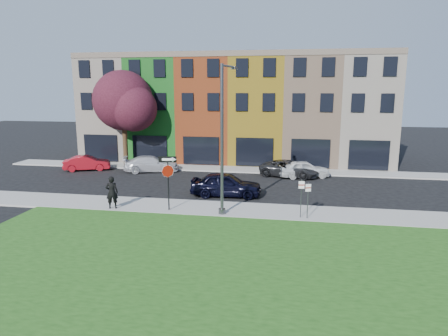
% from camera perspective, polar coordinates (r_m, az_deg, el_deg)
% --- Properties ---
extents(ground, '(120.00, 120.00, 0.00)m').
position_cam_1_polar(ground, '(21.36, 0.17, -8.53)').
color(ground, black).
rests_on(ground, ground).
extents(sidewalk_near, '(40.00, 3.00, 0.12)m').
position_cam_1_polar(sidewalk_near, '(23.95, 6.12, -6.20)').
color(sidewalk_near, '#98958F').
rests_on(sidewalk_near, ground).
extents(sidewalk_far, '(40.00, 2.40, 0.12)m').
position_cam_1_polar(sidewalk_far, '(36.10, -0.59, -0.11)').
color(sidewalk_far, '#98958F').
rests_on(sidewalk_far, ground).
extents(grass_park, '(40.00, 16.00, 0.10)m').
position_cam_1_polar(grass_park, '(16.27, 26.37, -16.27)').
color(grass_park, '#1D4714').
rests_on(grass_park, ground).
extents(rowhouse_block, '(30.00, 10.12, 10.00)m').
position_cam_1_polar(rowhouse_block, '(41.46, 1.62, 8.26)').
color(rowhouse_block, beige).
rests_on(rowhouse_block, ground).
extents(stop_sign, '(1.04, 0.25, 3.24)m').
position_cam_1_polar(stop_sign, '(23.58, -8.02, -0.61)').
color(stop_sign, black).
rests_on(stop_sign, sidewalk_near).
extents(man, '(0.99, 0.89, 1.98)m').
position_cam_1_polar(man, '(24.90, -15.73, -3.37)').
color(man, black).
rests_on(man, sidewalk_near).
extents(sedan_near, '(2.34, 4.95, 1.63)m').
position_cam_1_polar(sedan_near, '(27.15, 0.29, -2.36)').
color(sedan_near, black).
rests_on(sedan_near, ground).
extents(parked_car_red, '(4.19, 4.98, 1.32)m').
position_cam_1_polar(parked_car_red, '(37.68, -18.98, 0.68)').
color(parked_car_red, maroon).
rests_on(parked_car_red, ground).
extents(parked_car_silver, '(4.89, 5.99, 1.39)m').
position_cam_1_polar(parked_car_silver, '(35.61, -10.33, 0.58)').
color(parked_car_silver, '#BCBBC1').
rests_on(parked_car_silver, ground).
extents(parked_car_dark, '(4.43, 5.88, 1.35)m').
position_cam_1_polar(parked_car_dark, '(33.55, 9.33, -0.08)').
color(parked_car_dark, black).
rests_on(parked_car_dark, ground).
extents(parked_car_white, '(4.02, 5.12, 1.42)m').
position_cam_1_polar(parked_car_white, '(33.41, 11.33, -0.14)').
color(parked_car_white, white).
rests_on(parked_car_white, ground).
extents(street_lamp, '(0.74, 2.56, 8.44)m').
position_cam_1_polar(street_lamp, '(22.49, -0.12, 3.99)').
color(street_lamp, '#444749').
rests_on(street_lamp, sidewalk_near).
extents(parking_sign_a, '(0.32, 0.10, 2.19)m').
position_cam_1_polar(parking_sign_a, '(22.61, 10.97, -3.65)').
color(parking_sign_a, '#444749').
rests_on(parking_sign_a, sidewalk_near).
extents(parking_sign_b, '(0.30, 0.16, 2.04)m').
position_cam_1_polar(parking_sign_b, '(22.57, 11.90, -3.93)').
color(parking_sign_b, '#444749').
rests_on(parking_sign_b, sidewalk_near).
extents(tree_purple, '(6.52, 5.70, 8.72)m').
position_cam_1_polar(tree_purple, '(37.92, -14.03, 9.14)').
color(tree_purple, black).
rests_on(tree_purple, sidewalk_far).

